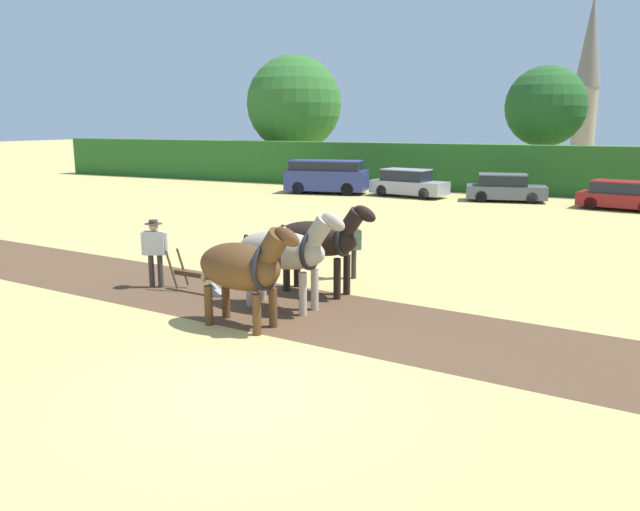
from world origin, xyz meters
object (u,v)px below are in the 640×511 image
at_px(draft_horse_lead_right, 286,251).
at_px(farmer_at_plow, 155,248).
at_px(church_spire, 588,75).
at_px(draft_horse_trail_left, 320,239).
at_px(tree_far_left, 294,104).
at_px(plow, 201,281).
at_px(draft_horse_lead_left, 244,267).
at_px(tree_left, 546,107).
at_px(farmer_beside_team, 350,244).
at_px(parked_car_left, 408,183).
at_px(parked_van, 326,176).
at_px(parked_car_center, 620,196).
at_px(parked_car_center_left, 505,188).

xyz_separation_m(draft_horse_lead_right, farmer_at_plow, (-3.97, 0.18, -0.31)).
bearing_deg(church_spire, draft_horse_trail_left, -92.07).
distance_m(tree_far_left, plow, 34.45).
height_order(draft_horse_lead_right, plow, draft_horse_lead_right).
xyz_separation_m(draft_horse_trail_left, plow, (-2.72, -1.31, -1.07)).
bearing_deg(church_spire, draft_horse_lead_left, -92.22).
bearing_deg(draft_horse_lead_left, draft_horse_trail_left, 89.87).
bearing_deg(tree_far_left, church_spire, 60.21).
bearing_deg(tree_far_left, tree_left, -0.57).
relative_size(tree_far_left, tree_left, 1.19).
xyz_separation_m(farmer_beside_team, parked_car_left, (-4.58, 19.33, -0.21)).
relative_size(plow, farmer_at_plow, 0.95).
height_order(tree_left, draft_horse_trail_left, tree_left).
height_order(tree_far_left, tree_left, tree_far_left).
height_order(draft_horse_lead_left, draft_horse_trail_left, draft_horse_trail_left).
xyz_separation_m(draft_horse_lead_right, farmer_beside_team, (0.23, 3.24, -0.41)).
relative_size(tree_far_left, draft_horse_lead_right, 3.16).
bearing_deg(tree_far_left, plow, -65.95).
relative_size(plow, parked_car_left, 0.37).
distance_m(draft_horse_trail_left, parked_van, 22.63).
height_order(draft_horse_lead_right, parked_van, draft_horse_lead_right).
bearing_deg(farmer_beside_team, parked_car_center, 120.68).
height_order(draft_horse_lead_left, parked_car_left, draft_horse_lead_left).
bearing_deg(plow, draft_horse_lead_right, -0.00).
distance_m(tree_far_left, draft_horse_lead_right, 35.63).
relative_size(tree_far_left, farmer_at_plow, 5.18).
relative_size(tree_far_left, church_spire, 0.52).
bearing_deg(tree_left, farmer_beside_team, -93.51).
bearing_deg(draft_horse_lead_right, tree_left, 91.56).
relative_size(plow, farmer_beside_team, 1.02).
bearing_deg(church_spire, parked_car_center_left, -91.84).
relative_size(church_spire, draft_horse_trail_left, 6.09).
height_order(tree_left, parked_car_center, tree_left).
relative_size(draft_horse_trail_left, farmer_at_plow, 1.63).
xyz_separation_m(farmer_beside_team, parked_car_center_left, (0.84, 19.56, -0.25)).
relative_size(draft_horse_lead_left, parked_car_center, 0.63).
bearing_deg(parked_car_left, plow, -75.63).
xyz_separation_m(draft_horse_lead_left, parked_car_left, (-4.21, 24.11, -0.54)).
distance_m(tree_left, draft_horse_lead_left, 32.97).
xyz_separation_m(parked_car_center_left, parked_car_center, (5.71, -0.94, -0.03)).
relative_size(farmer_at_plow, parked_car_center_left, 0.40).
distance_m(farmer_at_plow, parked_car_center_left, 23.18).
bearing_deg(parked_car_center, draft_horse_lead_left, -95.68).
bearing_deg(draft_horse_lead_left, church_spire, 92.90).
bearing_deg(parked_car_center, parked_van, -169.96).
distance_m(farmer_beside_team, parked_car_center_left, 19.58).
relative_size(draft_horse_trail_left, parked_car_center, 0.70).
relative_size(draft_horse_lead_right, farmer_at_plow, 1.64).
bearing_deg(parked_car_center, church_spire, 106.69).
bearing_deg(tree_left, draft_horse_trail_left, -93.49).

